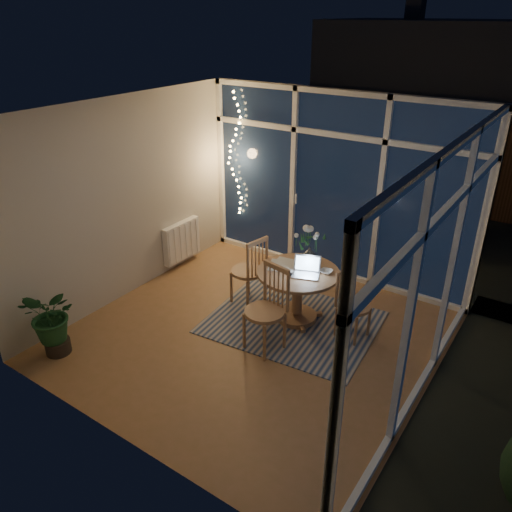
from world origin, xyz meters
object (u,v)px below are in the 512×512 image
at_px(chair_front, 265,310).
at_px(potted_plant, 53,324).
at_px(chair_right, 354,305).
at_px(laptop, 306,267).
at_px(flower_vase, 309,255).
at_px(dining_table, 297,296).
at_px(chair_left, 248,270).

bearing_deg(chair_front, potted_plant, -132.83).
distance_m(chair_right, laptop, 0.71).
bearing_deg(flower_vase, laptop, -67.75).
relative_size(chair_right, potted_plant, 1.15).
xyz_separation_m(dining_table, chair_right, (0.73, 0.05, 0.10)).
bearing_deg(chair_front, chair_right, 58.09).
xyz_separation_m(dining_table, flower_vase, (-0.00, 0.26, 0.45)).
bearing_deg(dining_table, chair_right, 3.94).
distance_m(chair_right, flower_vase, 0.83).
height_order(dining_table, potted_plant, potted_plant).
relative_size(chair_left, laptop, 3.11).
height_order(flower_vase, potted_plant, flower_vase).
bearing_deg(chair_left, chair_right, 103.93).
bearing_deg(chair_front, flower_vase, 101.03).
bearing_deg(chair_left, chair_front, 56.90).
xyz_separation_m(chair_right, chair_front, (-0.73, -0.78, 0.08)).
distance_m(dining_table, chair_left, 0.75).
distance_m(chair_left, laptop, 0.91).
relative_size(chair_right, laptop, 2.76).
relative_size(chair_right, flower_vase, 4.15).
height_order(dining_table, laptop, laptop).
relative_size(chair_front, laptop, 3.24).
bearing_deg(flower_vase, chair_right, -16.21).
height_order(chair_front, potted_plant, chair_front).
bearing_deg(chair_left, laptop, 99.28).
bearing_deg(dining_table, potted_plant, -131.79).
distance_m(flower_vase, potted_plant, 3.06).
bearing_deg(potted_plant, dining_table, 48.21).
xyz_separation_m(chair_right, potted_plant, (-2.62, -2.16, -0.06)).
distance_m(chair_left, flower_vase, 0.84).
height_order(dining_table, chair_front, chair_front).
xyz_separation_m(chair_right, laptop, (-0.60, -0.10, 0.36)).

